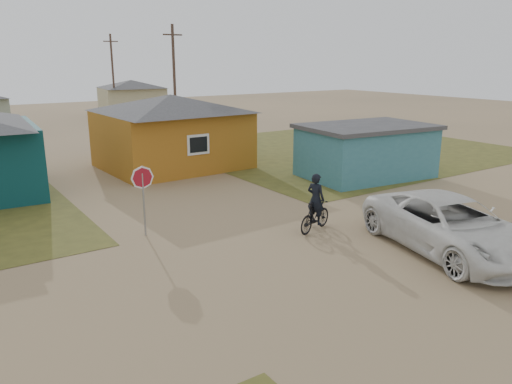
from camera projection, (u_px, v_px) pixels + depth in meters
ground at (298, 259)px, 14.76m from camera, size 120.00×120.00×0.00m
grass_ne at (340, 149)px, 32.73m from camera, size 20.00×18.00×0.00m
house_yellow at (172, 130)px, 26.80m from camera, size 7.72×6.76×3.90m
shed_turquoise at (366, 151)px, 24.76m from camera, size 6.71×4.93×2.60m
house_beige_east at (132, 97)px, 51.70m from camera, size 6.95×6.05×3.60m
utility_pole_near at (175, 82)px, 34.81m from camera, size 1.40×0.20×8.00m
utility_pole_far at (113, 75)px, 48.15m from camera, size 1.40×0.20×8.00m
stop_sign at (143, 185)px, 16.26m from camera, size 0.73×0.35×2.38m
cyclist at (315, 210)px, 16.98m from camera, size 1.86×1.03×2.02m
vehicle at (451, 225)px, 15.10m from camera, size 4.13×6.56×1.69m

